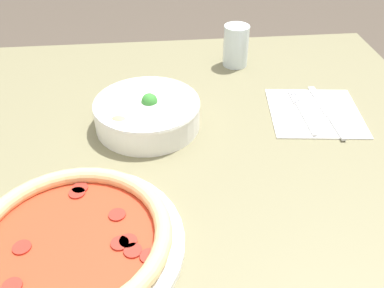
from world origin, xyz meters
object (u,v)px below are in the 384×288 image
(bowl, at_px, (147,112))
(fork, at_px, (302,112))
(pizza, at_px, (72,240))
(knife, at_px, (327,113))
(glass, at_px, (236,46))

(bowl, relative_size, fork, 1.22)
(pizza, height_order, bowl, bowl)
(bowl, bearing_deg, pizza, -110.41)
(bowl, xyz_separation_m, fork, (0.32, 0.01, -0.03))
(fork, xyz_separation_m, knife, (0.05, -0.01, -0.00))
(pizza, bearing_deg, bowl, 69.59)
(fork, bearing_deg, glass, 22.85)
(bowl, distance_m, fork, 0.33)
(pizza, bearing_deg, glass, 58.78)
(fork, bearing_deg, bowl, 92.07)
(pizza, height_order, glass, glass)
(pizza, relative_size, fork, 1.86)
(knife, relative_size, glass, 1.98)
(pizza, relative_size, glass, 3.17)
(glass, bearing_deg, bowl, -131.58)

